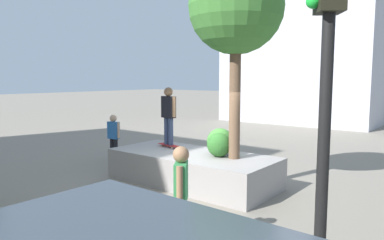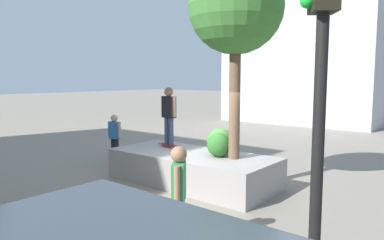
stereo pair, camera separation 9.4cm
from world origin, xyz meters
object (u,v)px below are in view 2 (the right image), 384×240
(skateboard, at_px, (169,145))
(skateboarder, at_px, (169,112))
(planter_ledge, at_px, (192,168))
(bystander_watching, at_px, (115,134))
(traffic_light_median, at_px, (320,67))
(plaza_tree, at_px, (236,8))
(pedestrian_crossing, at_px, (179,190))

(skateboard, xyz_separation_m, skateboarder, (-0.00, 0.00, 0.98))
(planter_ledge, xyz_separation_m, bystander_watching, (3.89, -0.53, 0.50))
(skateboarder, bearing_deg, traffic_light_median, 143.97)
(planter_ledge, xyz_separation_m, plaza_tree, (-1.23, -0.16, 4.11))
(planter_ledge, bearing_deg, traffic_light_median, 140.15)
(plaza_tree, height_order, traffic_light_median, plaza_tree)
(skateboarder, height_order, traffic_light_median, traffic_light_median)
(planter_ledge, distance_m, skateboard, 1.20)
(skateboarder, xyz_separation_m, bystander_watching, (2.81, -0.27, -0.95))
(skateboard, distance_m, traffic_light_median, 7.62)
(bystander_watching, bearing_deg, pedestrian_crossing, 149.09)
(skateboard, xyz_separation_m, pedestrian_crossing, (-3.35, 3.41, 0.12))
(skateboarder, xyz_separation_m, traffic_light_median, (-5.94, 4.32, 1.08))
(traffic_light_median, distance_m, bystander_watching, 10.08)
(planter_ledge, bearing_deg, plaza_tree, -172.77)
(pedestrian_crossing, distance_m, bystander_watching, 7.18)
(traffic_light_median, distance_m, pedestrian_crossing, 3.36)
(planter_ledge, bearing_deg, skateboarder, -13.65)
(plaza_tree, xyz_separation_m, bystander_watching, (5.12, -0.38, -3.61))
(skateboarder, bearing_deg, pedestrian_crossing, 134.43)
(plaza_tree, xyz_separation_m, skateboard, (2.31, -0.11, -3.64))
(plaza_tree, height_order, pedestrian_crossing, plaza_tree)
(plaza_tree, height_order, bystander_watching, plaza_tree)
(skateboard, relative_size, skateboarder, 0.49)
(skateboarder, bearing_deg, plaza_tree, 177.39)
(pedestrian_crossing, bearing_deg, skateboarder, -45.57)
(traffic_light_median, bearing_deg, skateboard, -36.03)
(skateboard, bearing_deg, pedestrian_crossing, 134.43)
(bystander_watching, bearing_deg, traffic_light_median, 152.30)
(plaza_tree, bearing_deg, pedestrian_crossing, 107.45)
(skateboarder, bearing_deg, skateboard, 0.00)
(skateboard, distance_m, bystander_watching, 2.82)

